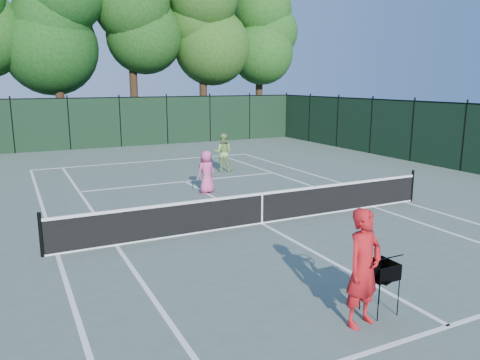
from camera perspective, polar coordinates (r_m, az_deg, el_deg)
name	(u,v)px	position (r m, az deg, el deg)	size (l,w,h in m)	color
ground	(262,223)	(13.42, 2.66, -5.31)	(90.00, 90.00, 0.00)	#4E5F55
sideline_doubles_left	(57,254)	(11.90, -21.38, -8.43)	(0.10, 23.77, 0.01)	white
sideline_doubles_right	(404,202)	(16.70, 19.36, -2.53)	(0.10, 23.77, 0.01)	white
sideline_singles_left	(116,245)	(12.07, -14.85, -7.71)	(0.10, 23.77, 0.01)	white
sideline_singles_right	(373,207)	(15.77, 15.87, -3.14)	(0.10, 23.77, 0.01)	white
baseline_far	(148,161)	(24.24, -11.12, 2.25)	(10.97, 0.10, 0.01)	white
service_line_near	(449,326)	(8.82, 24.14, -15.93)	(8.23, 0.10, 0.01)	white
service_line_far	(185,181)	(19.09, -6.71, -0.18)	(8.23, 0.10, 0.01)	white
center_service_line	(262,223)	(13.42, 2.66, -5.30)	(0.10, 12.80, 0.01)	white
tennis_net	(262,207)	(13.29, 2.68, -3.35)	(11.69, 0.09, 1.06)	black
fence_far	(120,123)	(29.96, -14.39, 6.80)	(24.00, 0.05, 3.00)	black
tree_2	(54,21)	(33.37, -21.72, 17.56)	(6.00, 6.00, 12.40)	black
tree_3	(130,6)	(34.86, -13.26, 19.90)	(7.00, 7.00, 14.45)	black
tree_4	(202,23)	(35.62, -4.64, 18.59)	(6.20, 6.20, 12.97)	black
tree_5	(260,33)	(38.15, 2.40, 17.51)	(5.80, 5.80, 12.23)	black
coach	(364,268)	(8.01, 14.84, -10.31)	(0.93, 0.79, 1.99)	red
player_pink	(207,172)	(16.91, -4.10, 1.00)	(0.87, 0.69, 1.56)	#DE4E8F
player_green	(223,153)	(20.98, -2.08, 3.36)	(1.05, 0.99, 1.71)	#8AB65B
ball_hopper	(381,271)	(8.55, 16.78, -10.52)	(0.62, 0.62, 0.93)	black
loose_ball_midcourt	(354,307)	(8.88, 13.69, -14.76)	(0.07, 0.07, 0.07)	#E4F632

